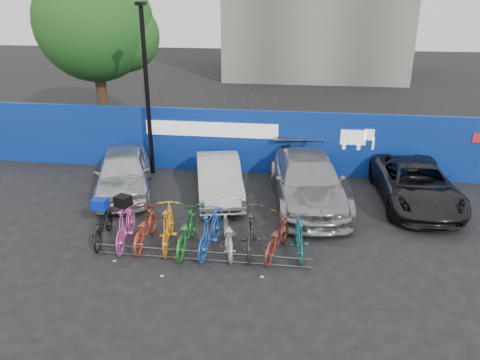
% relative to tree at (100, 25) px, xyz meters
% --- Properties ---
extents(ground, '(100.00, 100.00, 0.00)m').
position_rel_tree_xyz_m(ground, '(6.77, -10.06, -5.07)').
color(ground, black).
rests_on(ground, ground).
extents(hoarding, '(22.00, 0.18, 2.40)m').
position_rel_tree_xyz_m(hoarding, '(6.78, -4.06, -3.86)').
color(hoarding, navy).
rests_on(hoarding, ground).
extents(tree, '(5.40, 5.20, 7.80)m').
position_rel_tree_xyz_m(tree, '(0.00, 0.00, 0.00)').
color(tree, '#382314').
rests_on(tree, ground).
extents(lamppost, '(0.25, 0.50, 6.11)m').
position_rel_tree_xyz_m(lamppost, '(3.57, -4.66, -1.80)').
color(lamppost, black).
rests_on(lamppost, ground).
extents(bike_rack, '(5.60, 0.03, 0.30)m').
position_rel_tree_xyz_m(bike_rack, '(6.77, -10.66, -4.91)').
color(bike_rack, '#595B60').
rests_on(bike_rack, ground).
extents(car_0, '(3.00, 4.68, 1.48)m').
position_rel_tree_xyz_m(car_0, '(3.22, -6.63, -4.33)').
color(car_0, silver).
rests_on(car_0, ground).
extents(car_1, '(2.34, 4.24, 1.32)m').
position_rel_tree_xyz_m(car_1, '(6.47, -6.50, -4.41)').
color(car_1, '#AAABAF').
rests_on(car_1, ground).
extents(car_2, '(2.94, 5.59, 1.55)m').
position_rel_tree_xyz_m(car_2, '(9.40, -6.62, -4.30)').
color(car_2, '#99989D').
rests_on(car_2, ground).
extents(car_3, '(2.48, 4.95, 1.34)m').
position_rel_tree_xyz_m(car_3, '(12.84, -6.20, -4.40)').
color(car_3, black).
rests_on(car_3, ground).
extents(bike_0, '(0.92, 1.91, 0.96)m').
position_rel_tree_xyz_m(bike_0, '(3.88, -9.97, -4.59)').
color(bike_0, black).
rests_on(bike_0, ground).
extents(bike_1, '(0.74, 1.97, 1.15)m').
position_rel_tree_xyz_m(bike_1, '(4.59, -10.08, -4.49)').
color(bike_1, '#E94FB2').
rests_on(bike_1, ground).
extents(bike_2, '(0.71, 1.91, 1.00)m').
position_rel_tree_xyz_m(bike_2, '(5.08, -9.97, -4.57)').
color(bike_2, '#BE4023').
rests_on(bike_2, ground).
extents(bike_3, '(0.84, 2.03, 1.18)m').
position_rel_tree_xyz_m(bike_3, '(5.74, -10.01, -4.48)').
color(bike_3, orange).
rests_on(bike_3, ground).
extents(bike_4, '(0.74, 2.06, 1.08)m').
position_rel_tree_xyz_m(bike_4, '(6.25, -10.09, -4.53)').
color(bike_4, '#1C742E').
rests_on(bike_4, ground).
extents(bike_5, '(0.77, 2.00, 1.17)m').
position_rel_tree_xyz_m(bike_5, '(6.91, -10.12, -4.48)').
color(bike_5, blue).
rests_on(bike_5, ground).
extents(bike_6, '(1.16, 2.05, 1.02)m').
position_rel_tree_xyz_m(bike_6, '(7.33, -10.01, -4.56)').
color(bike_6, '#B6B7BE').
rests_on(bike_6, ground).
extents(bike_7, '(0.65, 2.05, 1.22)m').
position_rel_tree_xyz_m(bike_7, '(7.97, -9.96, -4.46)').
color(bike_7, '#29292B').
rests_on(bike_7, ground).
extents(bike_8, '(1.10, 2.02, 1.01)m').
position_rel_tree_xyz_m(bike_8, '(8.64, -10.03, -4.56)').
color(bike_8, maroon).
rests_on(bike_8, ground).
extents(bike_9, '(0.67, 1.74, 1.02)m').
position_rel_tree_xyz_m(bike_9, '(9.21, -9.96, -4.56)').
color(bike_9, '#186470').
rests_on(bike_9, ground).
extents(cargo_crate, '(0.40, 0.30, 0.28)m').
position_rel_tree_xyz_m(cargo_crate, '(3.88, -9.97, -3.96)').
color(cargo_crate, '#081FB9').
rests_on(cargo_crate, bike_0).
extents(cargo_topcase, '(0.46, 0.44, 0.28)m').
position_rel_tree_xyz_m(cargo_topcase, '(4.59, -10.08, -3.78)').
color(cargo_topcase, black).
rests_on(cargo_topcase, bike_1).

